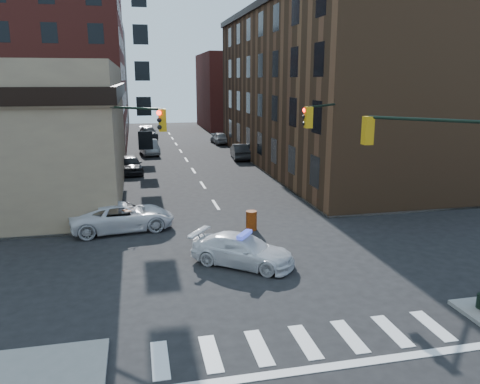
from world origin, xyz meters
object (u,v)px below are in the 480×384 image
pickup (123,216)px  pedestrian_a (76,210)px  pedestrian_b (73,202)px  barrel_bank (129,219)px  parked_car_wnear (130,165)px  police_car (243,250)px  barricade_nw_a (98,216)px  parked_car_wfar (149,147)px  barrel_road (251,220)px  parked_car_enear (240,151)px

pickup → pedestrian_a: bearing=62.5°
pedestrian_b → barrel_bank: size_ratio=1.87×
pedestrian_b → parked_car_wnear: bearing=54.8°
police_car → pedestrian_b: (-8.10, 8.61, 0.46)m
barrel_bank → barricade_nw_a: barrel_bank is taller
parked_car_wnear → barrel_bank: (0.00, -15.85, -0.25)m
parked_car_wfar → barrel_bank: parked_car_wfar is taller
pedestrian_a → barrel_road: pedestrian_a is taller
parked_car_enear → pedestrian_a: bearing=61.1°
pedestrian_b → parked_car_wfar: bearing=55.7°
police_car → parked_car_wnear: size_ratio=1.02×
pickup → parked_car_wfar: size_ratio=1.14×
barrel_road → barricade_nw_a: (-8.21, 2.48, 0.04)m
parked_car_wnear → parked_car_wfar: (1.95, 10.27, 0.02)m
parked_car_wfar → parked_car_wnear: bearing=-107.2°
pedestrian_a → barrel_bank: (2.80, -0.70, -0.53)m
police_car → pedestrian_a: bearing=84.1°
parked_car_wfar → police_car: bearing=-91.1°
parked_car_wfar → barrel_bank: bearing=-100.7°
pickup → pedestrian_b: 3.73m
police_car → pedestrian_b: pedestrian_b is taller
parked_car_wnear → barrel_road: size_ratio=4.35×
parked_car_enear → barrel_road: 23.22m
barrel_road → parked_car_wnear: bearing=110.5°
barrel_road → pedestrian_a: bearing=165.8°
parked_car_wfar → pedestrian_a: (-4.75, -25.42, 0.26)m
pedestrian_a → barrel_bank: pedestrian_a is taller
parked_car_enear → pedestrian_b: size_ratio=2.42×
barrel_road → pedestrian_b: bearing=158.1°
pickup → barrel_road: (6.84, -1.48, -0.24)m
parked_car_wnear → pedestrian_a: bearing=-107.4°
parked_car_wnear → pedestrian_a: (-2.80, -15.15, 0.28)m
parked_car_wnear → barrel_road: 18.70m
barrel_road → barricade_nw_a: barrel_road is taller
police_car → pedestrian_a: (-7.78, 7.10, 0.38)m
police_car → pedestrian_a: size_ratio=2.57×
pedestrian_a → barrel_road: size_ratio=1.72×
parked_car_enear → pedestrian_b: pedestrian_b is taller
parked_car_wnear → parked_car_enear: parked_car_enear is taller
pedestrian_a → police_car: bearing=-32.8°
parked_car_wnear → pedestrian_a: pedestrian_a is taller
pickup → barrel_road: size_ratio=5.24×
barrel_bank → parked_car_enear: bearing=62.5°
parked_car_wfar → parked_car_enear: (9.05, -5.00, -0.01)m
police_car → parked_car_wfar: size_ratio=0.96×
barricade_nw_a → parked_car_wfar: bearing=79.0°
parked_car_wfar → pedestrian_a: pedestrian_a is taller
pickup → barrel_bank: pickup is taller
parked_car_wfar → parked_car_enear: 10.34m
pickup → pedestrian_b: (-2.82, 2.40, 0.37)m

